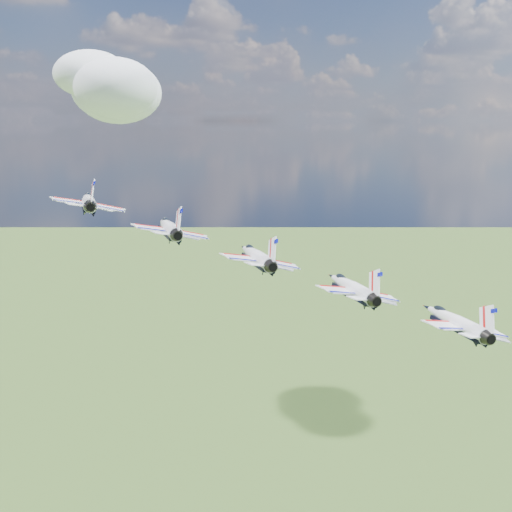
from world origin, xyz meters
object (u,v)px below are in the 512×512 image
jet_0 (88,201)px  jet_4 (454,321)px  jet_3 (351,287)px  jet_2 (256,256)px  jet_1 (169,227)px

jet_0 → jet_4: size_ratio=1.00×
jet_0 → jet_3: (24.56, -27.63, -9.08)m
jet_2 → jet_3: bearing=-36.4°
jet_1 → jet_3: (16.37, -18.42, -6.05)m
jet_0 → jet_2: jet_0 is taller
jet_0 → jet_1: jet_0 is taller
jet_2 → jet_3: (8.19, -9.21, -3.03)m
jet_0 → jet_3: 38.06m
jet_0 → jet_4: jet_0 is taller
jet_0 → jet_3: bearing=-36.4°
jet_1 → jet_4: size_ratio=1.00×
jet_0 → jet_2: (16.37, -18.42, -6.05)m
jet_0 → jet_1: bearing=-36.4°
jet_1 → jet_2: size_ratio=1.00×
jet_0 → jet_4: bearing=-36.4°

